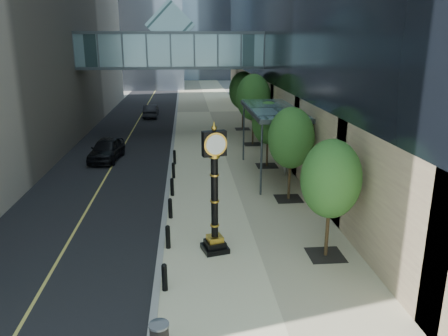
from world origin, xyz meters
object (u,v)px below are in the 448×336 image
(street_clock, at_px, (215,199))
(car_near, at_px, (107,149))
(car_far, at_px, (151,111))
(pedestrian, at_px, (287,165))

(street_clock, distance_m, car_near, 16.46)
(street_clock, bearing_deg, car_far, 83.70)
(pedestrian, relative_size, car_far, 0.35)
(street_clock, xyz_separation_m, pedestrian, (5.22, 9.83, -1.51))
(car_near, bearing_deg, street_clock, -59.40)
(street_clock, relative_size, pedestrian, 3.47)
(pedestrian, xyz_separation_m, car_far, (-10.18, 23.34, -0.09))
(pedestrian, bearing_deg, car_near, -5.34)
(street_clock, xyz_separation_m, car_near, (-6.80, 14.92, -1.50))
(car_near, relative_size, car_far, 1.10)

